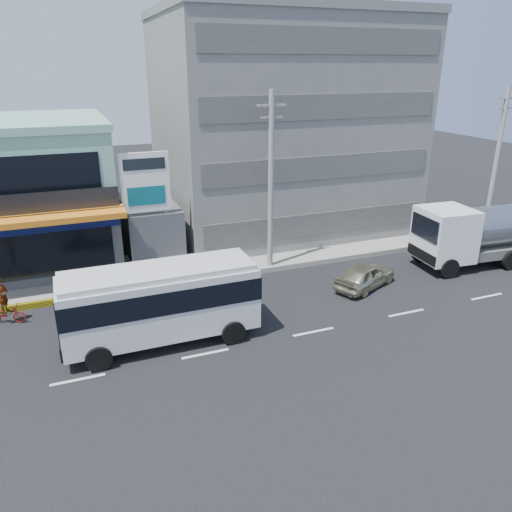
{
  "coord_description": "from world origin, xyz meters",
  "views": [
    {
      "loc": [
        -4.5,
        -17.3,
        11.14
      ],
      "look_at": [
        3.96,
        4.41,
        2.2
      ],
      "focal_mm": 35.0,
      "sensor_mm": 36.0,
      "label": 1
    }
  ],
  "objects_px": {
    "concrete_building": "(282,129)",
    "sedan": "(365,275)",
    "billboard": "(146,189)",
    "utility_pole_far": "(496,163)",
    "utility_pole_near": "(271,182)",
    "minibus": "(160,299)",
    "satellite_dish": "(151,205)",
    "tanker_truck": "(485,233)",
    "motorcycle_rider": "(6,309)",
    "shop_building": "(1,198)"
  },
  "relations": [
    {
      "from": "minibus",
      "to": "sedan",
      "type": "bearing_deg",
      "value": 8.44
    },
    {
      "from": "billboard",
      "to": "motorcycle_rider",
      "type": "bearing_deg",
      "value": -155.47
    },
    {
      "from": "utility_pole_far",
      "to": "satellite_dish",
      "type": "bearing_deg",
      "value": 170.71
    },
    {
      "from": "tanker_truck",
      "to": "sedan",
      "type": "bearing_deg",
      "value": -176.95
    },
    {
      "from": "minibus",
      "to": "sedan",
      "type": "xyz_separation_m",
      "value": [
        11.17,
        1.66,
        -1.35
      ]
    },
    {
      "from": "shop_building",
      "to": "concrete_building",
      "type": "bearing_deg",
      "value": 3.35
    },
    {
      "from": "satellite_dish",
      "to": "sedan",
      "type": "relative_size",
      "value": 0.38
    },
    {
      "from": "utility_pole_near",
      "to": "minibus",
      "type": "bearing_deg",
      "value": -142.15
    },
    {
      "from": "motorcycle_rider",
      "to": "utility_pole_near",
      "type": "bearing_deg",
      "value": 6.28
    },
    {
      "from": "satellite_dish",
      "to": "motorcycle_rider",
      "type": "bearing_deg",
      "value": -146.62
    },
    {
      "from": "utility_pole_far",
      "to": "tanker_truck",
      "type": "relative_size",
      "value": 1.07
    },
    {
      "from": "satellite_dish",
      "to": "utility_pole_far",
      "type": "bearing_deg",
      "value": -9.29
    },
    {
      "from": "sedan",
      "to": "minibus",
      "type": "bearing_deg",
      "value": 73.95
    },
    {
      "from": "sedan",
      "to": "tanker_truck",
      "type": "xyz_separation_m",
      "value": [
        8.4,
        0.45,
        1.26
      ]
    },
    {
      "from": "billboard",
      "to": "utility_pole_far",
      "type": "height_order",
      "value": "utility_pole_far"
    },
    {
      "from": "sedan",
      "to": "billboard",
      "type": "bearing_deg",
      "value": 35.64
    },
    {
      "from": "utility_pole_near",
      "to": "sedan",
      "type": "relative_size",
      "value": 2.52
    },
    {
      "from": "sedan",
      "to": "motorcycle_rider",
      "type": "height_order",
      "value": "motorcycle_rider"
    },
    {
      "from": "shop_building",
      "to": "utility_pole_far",
      "type": "relative_size",
      "value": 1.24
    },
    {
      "from": "concrete_building",
      "to": "motorcycle_rider",
      "type": "bearing_deg",
      "value": -152.84
    },
    {
      "from": "motorcycle_rider",
      "to": "billboard",
      "type": "bearing_deg",
      "value": 24.53
    },
    {
      "from": "utility_pole_far",
      "to": "motorcycle_rider",
      "type": "xyz_separation_m",
      "value": [
        -29.76,
        -1.51,
        -4.42
      ]
    },
    {
      "from": "shop_building",
      "to": "tanker_truck",
      "type": "height_order",
      "value": "shop_building"
    },
    {
      "from": "billboard",
      "to": "minibus",
      "type": "height_order",
      "value": "billboard"
    },
    {
      "from": "utility_pole_near",
      "to": "motorcycle_rider",
      "type": "relative_size",
      "value": 4.55
    },
    {
      "from": "satellite_dish",
      "to": "concrete_building",
      "type": "bearing_deg",
      "value": 21.8
    },
    {
      "from": "shop_building",
      "to": "utility_pole_near",
      "type": "relative_size",
      "value": 1.24
    },
    {
      "from": "shop_building",
      "to": "satellite_dish",
      "type": "xyz_separation_m",
      "value": [
        8.0,
        -2.95,
        -0.42
      ]
    },
    {
      "from": "satellite_dish",
      "to": "sedan",
      "type": "height_order",
      "value": "satellite_dish"
    },
    {
      "from": "satellite_dish",
      "to": "tanker_truck",
      "type": "distance_m",
      "value": 19.62
    },
    {
      "from": "billboard",
      "to": "tanker_truck",
      "type": "distance_m",
      "value": 19.67
    },
    {
      "from": "concrete_building",
      "to": "sedan",
      "type": "distance_m",
      "value": 13.3
    },
    {
      "from": "concrete_building",
      "to": "tanker_truck",
      "type": "xyz_separation_m",
      "value": [
        8.16,
        -11.25,
        -5.06
      ]
    },
    {
      "from": "concrete_building",
      "to": "tanker_truck",
      "type": "height_order",
      "value": "concrete_building"
    },
    {
      "from": "billboard",
      "to": "tanker_truck",
      "type": "height_order",
      "value": "billboard"
    },
    {
      "from": "utility_pole_near",
      "to": "tanker_truck",
      "type": "relative_size",
      "value": 1.07
    },
    {
      "from": "motorcycle_rider",
      "to": "tanker_truck",
      "type": "bearing_deg",
      "value": -4.7
    },
    {
      "from": "shop_building",
      "to": "utility_pole_near",
      "type": "bearing_deg",
      "value": -25.06
    },
    {
      "from": "satellite_dish",
      "to": "motorcycle_rider",
      "type": "relative_size",
      "value": 0.68
    },
    {
      "from": "satellite_dish",
      "to": "utility_pole_near",
      "type": "distance_m",
      "value": 7.17
    },
    {
      "from": "utility_pole_far",
      "to": "motorcycle_rider",
      "type": "relative_size",
      "value": 4.55
    },
    {
      "from": "billboard",
      "to": "motorcycle_rider",
      "type": "xyz_separation_m",
      "value": [
        -7.26,
        -3.31,
        -4.2
      ]
    },
    {
      "from": "concrete_building",
      "to": "utility_pole_near",
      "type": "bearing_deg",
      "value": -117.76
    },
    {
      "from": "shop_building",
      "to": "utility_pole_near",
      "type": "distance_m",
      "value": 15.5
    },
    {
      "from": "satellite_dish",
      "to": "billboard",
      "type": "xyz_separation_m",
      "value": [
        -0.5,
        -1.8,
        1.35
      ]
    },
    {
      "from": "utility_pole_near",
      "to": "utility_pole_far",
      "type": "relative_size",
      "value": 1.0
    },
    {
      "from": "sedan",
      "to": "utility_pole_far",
      "type": "bearing_deg",
      "value": -95.99
    },
    {
      "from": "utility_pole_near",
      "to": "billboard",
      "type": "bearing_deg",
      "value": 164.52
    },
    {
      "from": "concrete_building",
      "to": "utility_pole_far",
      "type": "height_order",
      "value": "concrete_building"
    },
    {
      "from": "sedan",
      "to": "tanker_truck",
      "type": "height_order",
      "value": "tanker_truck"
    }
  ]
}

